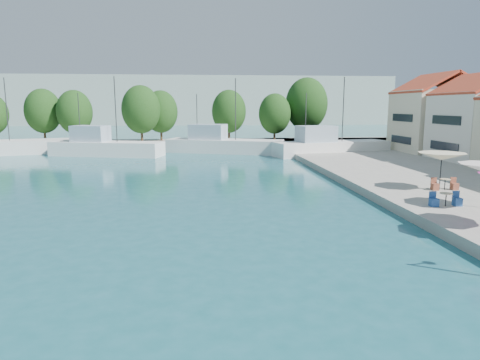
{
  "coord_description": "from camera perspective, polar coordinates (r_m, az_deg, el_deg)",
  "views": [
    {
      "loc": [
        -5.35,
        -0.08,
        6.22
      ],
      "look_at": [
        -2.86,
        26.0,
        1.68
      ],
      "focal_mm": 32.0,
      "sensor_mm": 36.0,
      "label": 1
    }
  ],
  "objects": [
    {
      "name": "cafe_table_03",
      "position": [
        32.12,
        25.63,
        -0.7
      ],
      "size": [
        1.82,
        0.7,
        0.76
      ],
      "color": "black",
      "rests_on": "quay_right"
    },
    {
      "name": "trawler_03",
      "position": [
        57.73,
        -2.47,
        4.71
      ],
      "size": [
        15.91,
        9.15,
        10.2
      ],
      "rotation": [
        0.0,
        0.0,
        -0.35
      ],
      "color": "silver",
      "rests_on": "ground"
    },
    {
      "name": "tree_07",
      "position": [
        69.64,
        4.65,
        8.8
      ],
      "size": [
        5.16,
        5.16,
        7.64
      ],
      "color": "#3F2B19",
      "rests_on": "quay_far"
    },
    {
      "name": "hill_west",
      "position": [
        161.97,
        -14.45,
        10.16
      ],
      "size": [
        180.0,
        40.0,
        16.0
      ],
      "primitive_type": "cube",
      "color": "#9CABA0",
      "rests_on": "ground"
    },
    {
      "name": "tree_06",
      "position": [
        70.28,
        -1.48,
        9.13
      ],
      "size": [
        5.57,
        5.57,
        8.24
      ],
      "color": "#3F2B19",
      "rests_on": "quay_far"
    },
    {
      "name": "building_06",
      "position": [
        58.92,
        24.69,
        8.24
      ],
      "size": [
        9.0,
        8.8,
        10.2
      ],
      "color": "beige",
      "rests_on": "quay_right"
    },
    {
      "name": "trawler_02",
      "position": [
        56.78,
        -17.65,
        4.17
      ],
      "size": [
        14.6,
        7.25,
        10.2
      ],
      "rotation": [
        0.0,
        0.0,
        -0.27
      ],
      "color": "white",
      "rests_on": "ground"
    },
    {
      "name": "tree_04",
      "position": [
        69.08,
        -13.07,
        9.15
      ],
      "size": [
        5.97,
        5.97,
        8.83
      ],
      "color": "#3F2B19",
      "rests_on": "quay_far"
    },
    {
      "name": "tree_03",
      "position": [
        72.76,
        -21.2,
        8.45
      ],
      "size": [
        5.49,
        5.49,
        8.13
      ],
      "color": "#3F2B19",
      "rests_on": "quay_far"
    },
    {
      "name": "hill_east",
      "position": [
        185.7,
        8.8,
        9.65
      ],
      "size": [
        140.0,
        40.0,
        12.0
      ],
      "primitive_type": "cube",
      "color": "#9CABA0",
      "rests_on": "ground"
    },
    {
      "name": "umbrella_cream",
      "position": [
        31.96,
        25.31,
        2.87
      ],
      "size": [
        3.18,
        3.18,
        2.52
      ],
      "color": "black",
      "rests_on": "quay_right"
    },
    {
      "name": "tree_05",
      "position": [
        71.84,
        -10.53,
        8.94
      ],
      "size": [
        5.51,
        5.51,
        8.16
      ],
      "color": "#3F2B19",
      "rests_on": "quay_far"
    },
    {
      "name": "tree_08",
      "position": [
        72.82,
        8.85,
        9.97
      ],
      "size": [
        6.95,
        6.95,
        10.29
      ],
      "color": "#3F2B19",
      "rests_on": "quay_far"
    },
    {
      "name": "tree_02",
      "position": [
        75.83,
        -24.78,
        8.34
      ],
      "size": [
        5.65,
        5.65,
        8.37
      ],
      "color": "#3F2B19",
      "rests_on": "quay_far"
    },
    {
      "name": "trawler_04",
      "position": [
        55.5,
        11.75,
        4.3
      ],
      "size": [
        15.42,
        7.06,
        10.2
      ],
      "rotation": [
        0.0,
        0.0,
        0.22
      ],
      "color": "silver",
      "rests_on": "ground"
    },
    {
      "name": "cafe_table_02",
      "position": [
        26.97,
        25.74,
        -2.56
      ],
      "size": [
        1.82,
        0.7,
        0.76
      ],
      "color": "black",
      "rests_on": "quay_right"
    },
    {
      "name": "quay_far",
      "position": [
        67.39,
        -7.72,
        4.71
      ],
      "size": [
        90.0,
        16.0,
        0.6
      ],
      "primitive_type": "cube",
      "color": "gray",
      "rests_on": "ground"
    }
  ]
}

